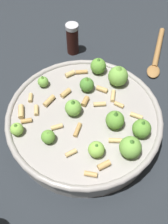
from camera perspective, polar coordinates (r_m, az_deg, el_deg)
The scene contains 4 objects.
ground_plane at distance 0.61m, azimuth 0.00°, elevation -3.63°, with size 2.40×2.40×0.00m, color #23282D.
cooking_pan at distance 0.58m, azimuth 0.28°, elevation -1.62°, with size 0.35×0.35×0.11m.
pepper_shaker at distance 0.76m, azimuth -2.62°, elevation 16.14°, with size 0.04×0.04×0.09m.
wooden_spoon at distance 0.80m, azimuth 16.09°, elevation 12.27°, with size 0.15×0.19×0.02m.
Camera 1 is at (0.26, -0.19, 0.52)m, focal length 40.58 mm.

